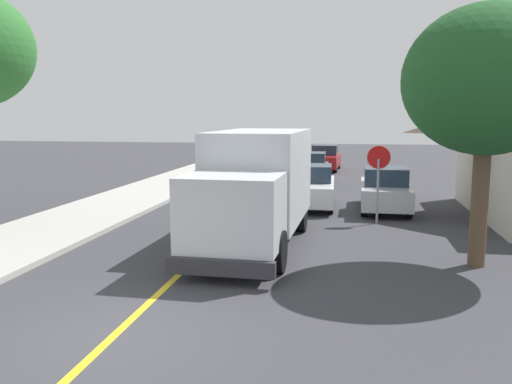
{
  "coord_description": "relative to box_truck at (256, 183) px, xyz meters",
  "views": [
    {
      "loc": [
        3.81,
        -7.95,
        3.67
      ],
      "look_at": [
        1.13,
        7.47,
        1.4
      ],
      "focal_mm": 37.68,
      "sensor_mm": 36.0,
      "label": 1
    }
  ],
  "objects": [
    {
      "name": "box_truck",
      "position": [
        0.0,
        0.0,
        0.0
      ],
      "size": [
        2.61,
        7.25,
        3.2
      ],
      "color": "silver",
      "rests_on": "ground"
    },
    {
      "name": "parked_car_mid",
      "position": [
        0.52,
        13.63,
        -0.97
      ],
      "size": [
        1.81,
        4.4,
        1.67
      ],
      "color": "#4C564C",
      "rests_on": "ground"
    },
    {
      "name": "stop_sign",
      "position": [
        3.52,
        3.62,
        0.09
      ],
      "size": [
        0.8,
        0.1,
        2.65
      ],
      "color": "gray",
      "rests_on": "ground"
    },
    {
      "name": "street_tree_far_side",
      "position": [
        5.67,
        -1.22,
        2.67
      ],
      "size": [
        3.91,
        3.91,
        6.22
      ],
      "color": "brown",
      "rests_on": "ground"
    },
    {
      "name": "parked_car_far",
      "position": [
        0.99,
        20.86,
        -0.97
      ],
      "size": [
        2.02,
        4.48,
        1.67
      ],
      "color": "maroon",
      "rests_on": "ground"
    },
    {
      "name": "parked_van_across",
      "position": [
        3.94,
        6.22,
        -0.97
      ],
      "size": [
        1.88,
        4.43,
        1.67
      ],
      "color": "#B7B7BC",
      "rests_on": "ground"
    },
    {
      "name": "centre_line_yellow",
      "position": [
        -1.26,
        3.27,
        -1.76
      ],
      "size": [
        0.16,
        56.0,
        0.01
      ],
      "primitive_type": "cube",
      "color": "gold",
      "rests_on": "ground"
    },
    {
      "name": "ground_plane",
      "position": [
        -1.26,
        -6.73,
        -1.77
      ],
      "size": [
        120.0,
        120.0,
        0.0
      ],
      "primitive_type": "plane",
      "color": "#38383D"
    },
    {
      "name": "parked_car_near",
      "position": [
        1.08,
        6.56,
        -0.97
      ],
      "size": [
        1.92,
        4.45,
        1.67
      ],
      "color": "silver",
      "rests_on": "ground"
    }
  ]
}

